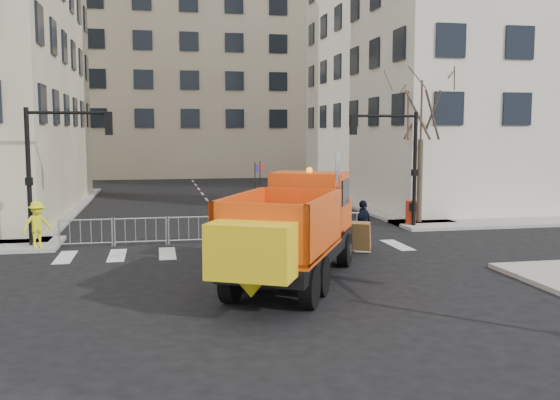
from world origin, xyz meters
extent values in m
plane|color=black|center=(0.00, 0.00, 0.00)|extent=(120.00, 120.00, 0.00)
cube|color=gray|center=(0.00, 8.50, 0.07)|extent=(64.00, 5.00, 0.15)
cube|color=tan|center=(0.00, 52.00, 12.00)|extent=(30.00, 18.00, 24.00)
cylinder|color=black|center=(-8.00, 7.50, 2.70)|extent=(0.18, 0.18, 5.40)
cylinder|color=black|center=(8.50, 9.50, 2.70)|extent=(0.18, 0.18, 5.40)
cube|color=black|center=(0.75, 0.25, 0.96)|extent=(5.33, 7.51, 0.45)
cylinder|color=black|center=(0.99, 3.06, 0.55)|extent=(0.81, 1.15, 1.11)
cylinder|color=black|center=(2.87, 2.11, 0.55)|extent=(0.81, 1.15, 1.11)
cylinder|color=black|center=(-0.78, -0.45, 0.55)|extent=(0.81, 1.15, 1.11)
cylinder|color=black|center=(1.11, -1.40, 0.55)|extent=(0.81, 1.15, 1.11)
cylinder|color=black|center=(-1.37, -1.62, 0.55)|extent=(0.81, 1.15, 1.11)
cylinder|color=black|center=(0.52, -2.57, 0.55)|extent=(0.81, 1.15, 1.11)
cube|color=#D0410B|center=(2.20, 3.12, 1.66)|extent=(2.61, 2.39, 1.01)
cube|color=#D0410B|center=(1.61, 1.95, 2.26)|extent=(2.79, 2.48, 1.81)
cylinder|color=silver|center=(2.22, 0.80, 2.62)|extent=(0.14, 0.14, 2.42)
cube|color=#D0410B|center=(0.12, -1.01, 2.01)|extent=(4.24, 5.09, 1.66)
cube|color=yellow|center=(-1.11, -3.44, 1.71)|extent=(2.25, 1.81, 1.31)
cube|color=brown|center=(2.97, 4.65, 0.65)|extent=(3.14, 1.97, 1.13)
imported|color=black|center=(3.21, 6.23, 0.79)|extent=(0.69, 0.63, 1.59)
imported|color=black|center=(2.52, 5.88, 0.88)|extent=(1.08, 1.04, 1.76)
imported|color=black|center=(4.51, 5.03, 0.94)|extent=(1.10, 1.11, 1.88)
imported|color=yellow|center=(-7.64, 6.80, 1.03)|extent=(1.31, 1.15, 1.76)
cube|color=#AA230D|center=(8.49, 9.82, 0.70)|extent=(0.54, 0.51, 1.10)
camera|label=1|loc=(-3.20, -17.54, 4.45)|focal=40.00mm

